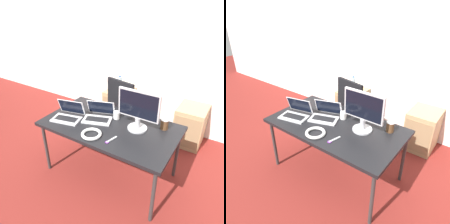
{
  "view_description": "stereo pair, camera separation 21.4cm",
  "coord_description": "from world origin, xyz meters",
  "views": [
    {
      "loc": [
        1.18,
        -1.86,
        2.12
      ],
      "look_at": [
        0.0,
        0.04,
        0.9
      ],
      "focal_mm": 35.0,
      "sensor_mm": 36.0,
      "label": 1
    },
    {
      "loc": [
        1.36,
        -1.74,
        2.12
      ],
      "look_at": [
        0.0,
        0.04,
        0.9
      ],
      "focal_mm": 35.0,
      "sensor_mm": 36.0,
      "label": 2
    }
  ],
  "objects": [
    {
      "name": "scissors",
      "position": [
        0.17,
        -0.27,
        0.75
      ],
      "size": [
        0.07,
        0.17,
        0.01
      ],
      "color": "#B2B2B7",
      "rests_on": "desk"
    },
    {
      "name": "monitor",
      "position": [
        0.31,
        0.09,
        0.99
      ],
      "size": [
        0.49,
        0.23,
        0.47
      ],
      "color": "#B7B7BC",
      "rests_on": "desk"
    },
    {
      "name": "ground_plane",
      "position": [
        0.0,
        0.0,
        0.0
      ],
      "size": [
        14.0,
        14.0,
        0.0
      ],
      "primitive_type": "plane",
      "color": "maroon"
    },
    {
      "name": "coffee_cup_white",
      "position": [
        -0.01,
        0.17,
        0.79
      ],
      "size": [
        0.08,
        0.08,
        0.09
      ],
      "color": "white",
      "rests_on": "desk"
    },
    {
      "name": "wall_back",
      "position": [
        0.0,
        1.52,
        1.3
      ],
      "size": [
        10.0,
        0.05,
        2.6
      ],
      "color": "white",
      "rests_on": "ground_plane"
    },
    {
      "name": "laptop_left",
      "position": [
        -0.19,
        0.04,
        0.79
      ],
      "size": [
        0.4,
        0.38,
        0.22
      ],
      "color": "silver",
      "rests_on": "desk"
    },
    {
      "name": "laptop_right",
      "position": [
        -0.52,
        -0.15,
        0.79
      ],
      "size": [
        0.38,
        0.34,
        0.22
      ],
      "color": "silver",
      "rests_on": "desk"
    },
    {
      "name": "cabinet_right",
      "position": [
        0.7,
        1.23,
        0.31
      ],
      "size": [
        0.42,
        0.5,
        0.62
      ],
      "color": "tan",
      "rests_on": "ground_plane"
    },
    {
      "name": "desk",
      "position": [
        0.0,
        0.0,
        0.7
      ],
      "size": [
        1.6,
        0.89,
        0.75
      ],
      "color": "black",
      "rests_on": "ground_plane"
    },
    {
      "name": "cable_coil",
      "position": [
        -0.05,
        -0.3,
        0.76
      ],
      "size": [
        0.23,
        0.23,
        0.04
      ],
      "color": "white",
      "rests_on": "desk"
    },
    {
      "name": "coffee_cup_brown",
      "position": [
        0.58,
        0.25,
        0.81
      ],
      "size": [
        0.09,
        0.09,
        0.13
      ],
      "color": "brown",
      "rests_on": "desk"
    },
    {
      "name": "cabinet_left",
      "position": [
        -0.58,
        1.23,
        0.31
      ],
      "size": [
        0.42,
        0.5,
        0.62
      ],
      "color": "tan",
      "rests_on": "ground_plane"
    },
    {
      "name": "office_chair",
      "position": [
        -0.12,
        0.7,
        0.42
      ],
      "size": [
        0.56,
        0.6,
        1.1
      ],
      "color": "#232326",
      "rests_on": "ground_plane"
    },
    {
      "name": "water_bottle",
      "position": [
        -0.58,
        1.23,
        0.74
      ],
      "size": [
        0.08,
        0.08,
        0.26
      ],
      "color": "silver",
      "rests_on": "cabinet_left"
    }
  ]
}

